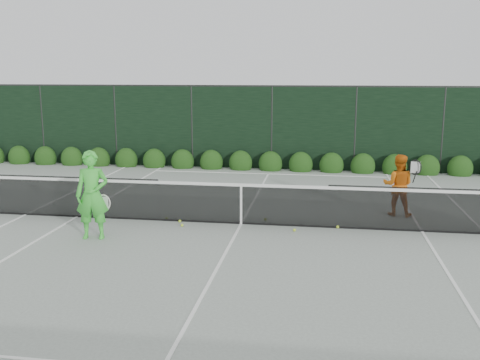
# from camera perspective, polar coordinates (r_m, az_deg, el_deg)

# --- Properties ---
(ground) EXTENTS (80.00, 80.00, 0.00)m
(ground) POSITION_cam_1_polar(r_m,az_deg,el_deg) (12.65, 0.12, -4.72)
(ground) COLOR gray
(ground) RESTS_ON ground
(tennis_net) EXTENTS (12.90, 0.10, 1.07)m
(tennis_net) POSITION_cam_1_polar(r_m,az_deg,el_deg) (12.51, 0.01, -2.38)
(tennis_net) COLOR black
(tennis_net) RESTS_ON ground
(player_woman) EXTENTS (0.77, 0.58, 1.90)m
(player_woman) POSITION_cam_1_polar(r_m,az_deg,el_deg) (11.80, -15.49, -1.56)
(player_woman) COLOR green
(player_woman) RESTS_ON ground
(player_man) EXTENTS (0.91, 0.72, 1.54)m
(player_man) POSITION_cam_1_polar(r_m,az_deg,el_deg) (13.81, 16.52, -0.52)
(player_man) COLOR #D36611
(player_man) RESTS_ON ground
(court_lines) EXTENTS (11.03, 23.83, 0.01)m
(court_lines) POSITION_cam_1_polar(r_m,az_deg,el_deg) (12.65, 0.12, -4.70)
(court_lines) COLOR white
(court_lines) RESTS_ON ground
(windscreen_fence) EXTENTS (32.00, 21.07, 3.06)m
(windscreen_fence) POSITION_cam_1_polar(r_m,az_deg,el_deg) (9.69, -2.27, -0.52)
(windscreen_fence) COLOR black
(windscreen_fence) RESTS_ON ground
(hedge_row) EXTENTS (31.66, 0.65, 0.94)m
(hedge_row) POSITION_cam_1_polar(r_m,az_deg,el_deg) (19.53, 3.26, 1.73)
(hedge_row) COLOR #13340E
(hedge_row) RESTS_ON ground
(tennis_balls) EXTENTS (4.16, 0.87, 0.07)m
(tennis_balls) POSITION_cam_1_polar(r_m,az_deg,el_deg) (12.58, -0.37, -4.65)
(tennis_balls) COLOR #BCDA30
(tennis_balls) RESTS_ON ground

